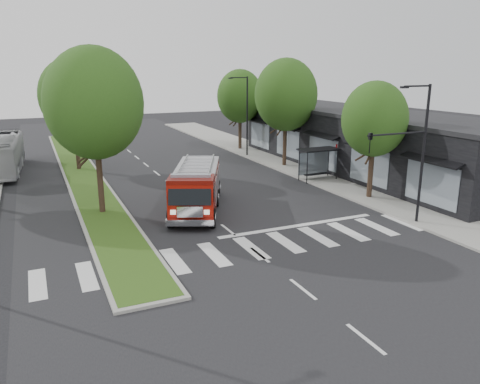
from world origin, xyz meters
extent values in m
plane|color=black|center=(0.00, 0.00, 0.00)|extent=(140.00, 140.00, 0.00)
cube|color=gray|center=(12.50, 10.00, 0.07)|extent=(5.00, 80.00, 0.15)
cube|color=gray|center=(-6.00, 18.00, 0.07)|extent=(3.00, 50.00, 0.14)
cube|color=#264212|center=(-6.00, 18.00, 0.14)|extent=(2.60, 49.50, 0.02)
cube|color=black|center=(17.00, 10.00, 2.50)|extent=(8.00, 30.00, 5.00)
cylinder|color=black|center=(9.80, 7.40, 1.25)|extent=(0.08, 0.08, 2.50)
cylinder|color=black|center=(12.60, 7.40, 1.25)|extent=(0.08, 0.08, 2.50)
cylinder|color=black|center=(9.80, 8.60, 1.25)|extent=(0.08, 0.08, 2.50)
cylinder|color=black|center=(12.60, 8.60, 1.25)|extent=(0.08, 0.08, 2.50)
cube|color=black|center=(11.20, 8.00, 2.55)|extent=(3.20, 1.60, 0.12)
cube|color=#8C99A5|center=(11.20, 8.70, 1.30)|extent=(2.80, 0.04, 1.80)
cube|color=black|center=(11.20, 8.00, 0.55)|extent=(2.40, 0.40, 0.08)
cylinder|color=black|center=(11.50, 2.00, 1.87)|extent=(0.36, 0.36, 3.74)
ellipsoid|color=#183B10|center=(11.50, 2.00, 5.53)|extent=(4.40, 4.40, 5.06)
cylinder|color=black|center=(11.50, 14.00, 2.20)|extent=(0.36, 0.36, 4.40)
ellipsoid|color=#183B10|center=(11.50, 14.00, 6.50)|extent=(5.60, 5.60, 6.44)
cylinder|color=black|center=(11.50, 24.00, 1.98)|extent=(0.36, 0.36, 3.96)
ellipsoid|color=#183B10|center=(11.50, 24.00, 5.85)|extent=(5.00, 5.00, 5.75)
cylinder|color=black|center=(-6.00, 6.00, 2.31)|extent=(0.36, 0.36, 4.62)
ellipsoid|color=#183B10|center=(-6.00, 6.00, 6.83)|extent=(5.80, 5.80, 6.67)
cylinder|color=black|center=(-6.00, 20.00, 2.20)|extent=(0.36, 0.36, 4.40)
ellipsoid|color=#183B10|center=(-6.00, 20.00, 6.50)|extent=(5.60, 5.60, 6.44)
cylinder|color=black|center=(10.50, -3.50, 4.00)|extent=(0.16, 0.16, 8.00)
cylinder|color=black|center=(9.60, -3.50, 7.90)|extent=(1.80, 0.10, 0.10)
cube|color=black|center=(8.70, -3.50, 7.85)|extent=(0.45, 0.20, 0.12)
cylinder|color=black|center=(8.50, -3.50, 5.40)|extent=(4.00, 0.10, 0.10)
imported|color=black|center=(6.70, -3.50, 5.00)|extent=(0.18, 0.22, 1.10)
cylinder|color=black|center=(10.50, 20.00, 4.00)|extent=(0.16, 0.16, 8.00)
cylinder|color=black|center=(9.60, 20.00, 7.90)|extent=(1.80, 0.10, 0.10)
cube|color=black|center=(8.70, 20.00, 7.85)|extent=(0.45, 0.20, 0.12)
cube|color=#600B05|center=(-0.33, 4.40, 0.51)|extent=(5.83, 8.91, 0.26)
cube|color=#941008|center=(0.01, 5.15, 1.59)|extent=(5.00, 7.04, 2.05)
cube|color=#941008|center=(-1.61, 1.49, 1.59)|extent=(3.09, 2.73, 2.15)
cube|color=#B2B2B7|center=(0.01, 5.15, 2.67)|extent=(5.00, 7.04, 0.12)
cylinder|color=#B2B2B7|center=(-0.84, 5.52, 2.87)|extent=(2.59, 5.66, 0.10)
cylinder|color=#B2B2B7|center=(0.85, 4.77, 2.87)|extent=(2.59, 5.66, 0.10)
cube|color=silver|center=(-2.09, 0.42, 0.62)|extent=(2.58, 1.41, 0.36)
cube|color=#8C99A5|center=(-1.61, 1.49, 2.97)|extent=(2.21, 1.24, 0.18)
cylinder|color=black|center=(-2.82, 1.69, 0.56)|extent=(0.79, 1.18, 1.13)
cylinder|color=black|center=(-0.66, 0.73, 0.56)|extent=(0.79, 1.18, 1.13)
cylinder|color=black|center=(-1.07, 5.63, 0.56)|extent=(0.79, 1.18, 1.13)
cylinder|color=black|center=(1.08, 4.67, 0.56)|extent=(0.79, 1.18, 1.13)
cylinder|color=black|center=(-0.07, 7.87, 0.56)|extent=(0.79, 1.18, 1.13)
cylinder|color=black|center=(2.08, 6.92, 0.56)|extent=(0.79, 1.18, 1.13)
imported|color=#ABABB0|center=(-12.00, 21.86, 1.60)|extent=(3.34, 11.63, 3.20)
camera|label=1|loc=(-9.58, -23.00, 8.87)|focal=35.00mm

